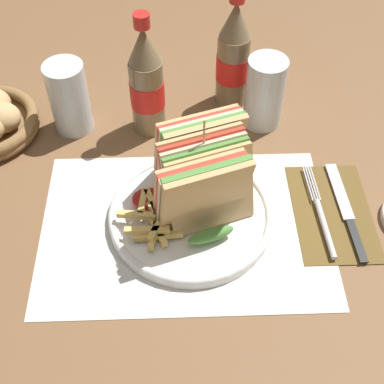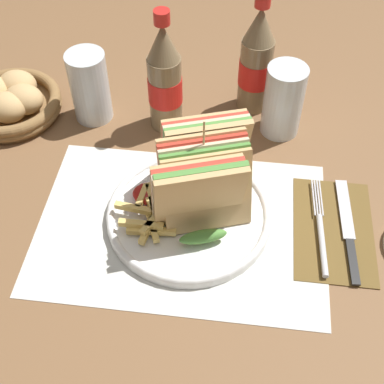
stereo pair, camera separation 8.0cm
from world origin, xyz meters
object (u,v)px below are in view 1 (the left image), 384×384
(coke_bottle_near, at_px, (147,83))
(club_sandwich, at_px, (202,173))
(plate_main, at_px, (192,215))
(coke_bottle_far, at_px, (233,57))
(glass_near, at_px, (264,97))
(knife, at_px, (346,211))
(fork, at_px, (322,219))
(glass_far, at_px, (70,102))

(coke_bottle_near, bearing_deg, club_sandwich, -66.09)
(plate_main, xyz_separation_m, coke_bottle_far, (0.08, 0.28, 0.09))
(coke_bottle_far, xyz_separation_m, glass_near, (0.05, -0.06, -0.04))
(plate_main, bearing_deg, knife, 0.60)
(fork, relative_size, glass_near, 1.39)
(club_sandwich, bearing_deg, coke_bottle_far, 75.74)
(knife, xyz_separation_m, coke_bottle_far, (-0.16, 0.28, 0.09))
(knife, height_order, glass_near, glass_near)
(plate_main, height_order, coke_bottle_near, coke_bottle_near)
(club_sandwich, relative_size, glass_far, 1.58)
(club_sandwich, xyz_separation_m, coke_bottle_near, (-0.08, 0.19, 0.02))
(coke_bottle_near, bearing_deg, fork, -40.13)
(glass_near, bearing_deg, fork, -74.28)
(knife, bearing_deg, fork, -162.65)
(plate_main, xyz_separation_m, club_sandwich, (0.01, 0.02, 0.07))
(coke_bottle_near, relative_size, coke_bottle_far, 1.00)
(plate_main, xyz_separation_m, coke_bottle_near, (-0.07, 0.21, 0.09))
(coke_bottle_near, distance_m, coke_bottle_far, 0.16)
(coke_bottle_near, height_order, coke_bottle_far, same)
(plate_main, bearing_deg, fork, -3.66)
(club_sandwich, distance_m, coke_bottle_far, 0.27)
(club_sandwich, xyz_separation_m, fork, (0.18, -0.03, -0.07))
(club_sandwich, xyz_separation_m, glass_near, (0.12, 0.20, -0.02))
(fork, height_order, coke_bottle_near, coke_bottle_near)
(fork, relative_size, coke_bottle_far, 0.81)
(knife, height_order, coke_bottle_near, coke_bottle_near)
(coke_bottle_near, height_order, glass_far, coke_bottle_near)
(glass_far, bearing_deg, knife, -25.92)
(coke_bottle_near, relative_size, glass_near, 1.72)
(glass_near, bearing_deg, glass_far, -179.50)
(fork, bearing_deg, coke_bottle_far, 108.87)
(plate_main, distance_m, coke_bottle_near, 0.24)
(fork, bearing_deg, club_sandwich, 166.33)
(coke_bottle_far, bearing_deg, plate_main, -106.04)
(plate_main, distance_m, glass_far, 0.30)
(glass_far, bearing_deg, coke_bottle_far, 12.51)
(glass_far, bearing_deg, glass_near, 0.50)
(fork, xyz_separation_m, coke_bottle_near, (-0.27, 0.22, 0.09))
(glass_near, bearing_deg, knife, -63.92)
(plate_main, height_order, knife, plate_main)
(knife, distance_m, coke_bottle_far, 0.33)
(glass_far, bearing_deg, coke_bottle_near, -2.15)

